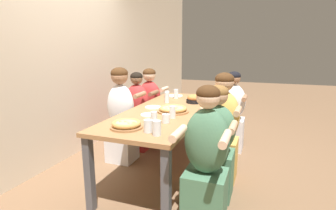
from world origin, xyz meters
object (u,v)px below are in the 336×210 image
cocktail_glass_blue (166,119)px  diner_far_midright (138,115)px  pizza_board_second (173,109)px  skillet_bowl (194,99)px  drinking_glass_h (167,98)px  empty_plate_a (175,96)px  drinking_glass_a (154,117)px  diner_near_center (222,131)px  drinking_glass_c (207,96)px  empty_plate_d (203,97)px  diner_near_right (232,115)px  diner_far_right (150,107)px  empty_plate_b (153,107)px  drinking_glass_b (176,94)px  pizza_board_main (126,125)px  diner_far_center (121,118)px  drinking_glass_e (157,129)px  empty_plate_c (149,115)px  diner_near_left (206,164)px  diner_near_midleft (216,147)px  drinking_glass_g (167,95)px  drinking_glass_d (172,113)px  drinking_glass_f (148,127)px

cocktail_glass_blue → diner_far_midright: (1.03, 0.83, -0.28)m
pizza_board_second → skillet_bowl: bearing=-9.1°
drinking_glass_h → empty_plate_a: bearing=6.0°
cocktail_glass_blue → drinking_glass_a: cocktail_glass_blue is taller
diner_near_center → drinking_glass_a: bearing=41.9°
drinking_glass_c → empty_plate_d: bearing=29.2°
drinking_glass_a → diner_near_right: size_ratio=0.09×
skillet_bowl → diner_far_right: 1.00m
diner_far_right → pizza_board_second: bearing=-54.1°
empty_plate_b → drinking_glass_b: (0.67, -0.07, 0.05)m
skillet_bowl → pizza_board_main: bearing=167.3°
diner_far_center → empty_plate_a: bearing=61.0°
drinking_glass_e → empty_plate_b: bearing=25.0°
diner_far_midright → pizza_board_second: bearing=-38.5°
empty_plate_c → diner_near_left: size_ratio=0.15×
pizza_board_second → diner_near_center: size_ratio=0.29×
cocktail_glass_blue → diner_far_midright: bearing=38.9°
cocktail_glass_blue → diner_near_right: diner_near_right is taller
pizza_board_main → drinking_glass_e: drinking_glass_e is taller
empty_plate_a → diner_near_right: diner_near_right is taller
pizza_board_main → cocktail_glass_blue: size_ratio=2.76×
drinking_glass_c → diner_far_right: bearing=79.7°
empty_plate_c → diner_far_center: bearing=57.1°
diner_far_right → empty_plate_d: bearing=-0.0°
diner_far_midright → skillet_bowl: bearing=-1.2°
drinking_glass_c → pizza_board_main: bearing=165.6°
diner_near_left → drinking_glass_h: bearing=-57.2°
empty_plate_a → diner_far_midright: 0.62m
diner_far_center → diner_near_midleft: size_ratio=1.09×
diner_far_center → drinking_glass_a: bearing=-39.1°
empty_plate_d → diner_far_center: bearing=136.3°
drinking_glass_g → diner_far_center: size_ratio=0.08×
drinking_glass_c → drinking_glass_d: 1.11m
empty_plate_c → diner_far_midright: size_ratio=0.16×
empty_plate_a → drinking_glass_a: bearing=-169.7°
drinking_glass_a → drinking_glass_h: size_ratio=0.74×
drinking_glass_g → diner_near_center: diner_near_center is taller
skillet_bowl → drinking_glass_g: skillet_bowl is taller
pizza_board_second → diner_near_center: 0.60m
drinking_glass_f → diner_near_left: 0.57m
drinking_glass_c → drinking_glass_h: (-0.39, 0.45, 0.01)m
drinking_glass_g → drinking_glass_b: bearing=-87.6°
empty_plate_b → drinking_glass_h: size_ratio=1.44×
empty_plate_a → drinking_glass_c: bearing=-100.0°
empty_plate_d → empty_plate_b: bearing=155.9°
drinking_glass_d → diner_near_left: 0.75m
empty_plate_b → pizza_board_second: bearing=-112.9°
pizza_board_main → diner_near_midleft: (0.42, -0.74, -0.27)m
skillet_bowl → diner_near_center: 0.71m
drinking_glass_f → diner_far_midright: size_ratio=0.10×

